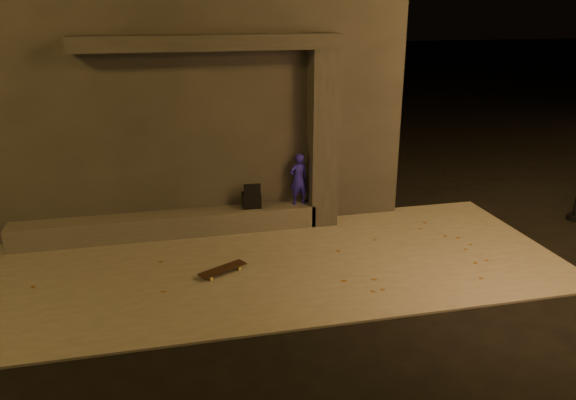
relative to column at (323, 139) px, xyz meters
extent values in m
plane|color=black|center=(-1.70, -3.75, -1.84)|extent=(120.00, 120.00, 0.00)
cube|color=#6A665D|center=(-1.70, -1.75, -1.82)|extent=(11.00, 4.40, 0.04)
cube|color=#353330|center=(-2.70, 2.75, 0.76)|extent=(9.00, 5.00, 5.20)
cube|color=#4F4D47|center=(-3.20, 0.00, -1.58)|extent=(6.00, 0.55, 0.45)
cube|color=#353330|center=(0.00, 0.00, 0.00)|extent=(0.55, 0.55, 3.60)
cube|color=#353330|center=(-2.20, 0.05, 1.94)|extent=(5.00, 0.70, 0.28)
imported|color=#221AAD|center=(-0.50, 0.00, -0.81)|extent=(0.43, 0.32, 1.08)
cube|color=black|center=(-1.49, 0.00, -1.19)|extent=(0.39, 0.27, 0.31)
cube|color=black|center=(-1.49, 0.00, -0.92)|extent=(0.34, 0.06, 0.22)
cube|color=black|center=(-2.34, -1.95, -1.71)|extent=(0.88, 0.62, 0.02)
cylinder|color=#DBBC57|center=(-2.12, -1.74, -1.77)|extent=(0.07, 0.06, 0.06)
cylinder|color=#DBBC57|center=(-2.04, -1.89, -1.77)|extent=(0.07, 0.06, 0.06)
cylinder|color=#DBBC57|center=(-2.64, -2.02, -1.77)|extent=(0.07, 0.06, 0.06)
cylinder|color=#DBBC57|center=(-2.56, -2.17, -1.77)|extent=(0.07, 0.06, 0.06)
cube|color=#99999E|center=(-2.08, -1.81, -1.73)|extent=(0.14, 0.19, 0.02)
cube|color=#99999E|center=(-2.60, -2.09, -1.73)|extent=(0.14, 0.19, 0.02)
cylinder|color=black|center=(5.46, -1.03, -1.79)|extent=(0.36, 0.36, 0.10)
camera|label=1|loc=(-3.21, -10.72, 2.62)|focal=35.00mm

